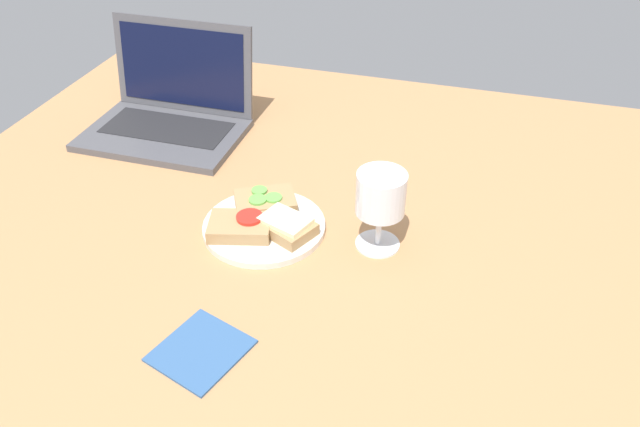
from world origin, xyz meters
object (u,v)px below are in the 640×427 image
at_px(sandwich_with_cheese, 286,225).
at_px(wine_glass, 381,196).
at_px(napkin, 201,350).
at_px(laptop, 170,111).
at_px(sandwich_with_tomato, 241,226).
at_px(plate, 264,227).
at_px(sandwich_with_cucumber, 265,202).

xyz_separation_m(sandwich_with_cheese, wine_glass, (0.16, 0.02, 0.07)).
bearing_deg(sandwich_with_cheese, napkin, -96.43).
bearing_deg(laptop, sandwich_with_tomato, -47.07).
distance_m(sandwich_with_tomato, napkin, 0.26).
distance_m(sandwich_with_tomato, wine_glass, 0.24).
xyz_separation_m(plate, laptop, (-0.32, 0.28, 0.04)).
relative_size(sandwich_with_cucumber, wine_glass, 0.90).
bearing_deg(plate, sandwich_with_cheese, -13.17).
xyz_separation_m(sandwich_with_cucumber, sandwich_with_tomato, (-0.02, -0.07, -0.00)).
distance_m(sandwich_with_cucumber, wine_glass, 0.23).
bearing_deg(sandwich_with_cucumber, laptop, 142.19).
height_order(plate, napkin, plate).
relative_size(sandwich_with_cheese, sandwich_with_cucumber, 0.90).
bearing_deg(sandwich_with_tomato, napkin, -80.55).
bearing_deg(wine_glass, sandwich_with_cucumber, 172.31).
bearing_deg(napkin, sandwich_with_tomato, 99.45).
height_order(sandwich_with_cheese, wine_glass, wine_glass).
relative_size(plate, wine_glass, 1.51).
bearing_deg(napkin, sandwich_with_cheese, 83.57).
distance_m(sandwich_with_tomato, laptop, 0.43).
distance_m(plate, sandwich_with_tomato, 0.05).
height_order(plate, sandwich_with_cheese, sandwich_with_cheese).
bearing_deg(wine_glass, laptop, 152.75).
bearing_deg(napkin, wine_glass, 58.14).
bearing_deg(sandwich_with_tomato, sandwich_with_cucumber, 77.68).
distance_m(sandwich_with_cheese, sandwich_with_cucumber, 0.08).
relative_size(sandwich_with_tomato, wine_glass, 0.85).
distance_m(sandwich_with_cucumber, sandwich_with_tomato, 0.08).
relative_size(laptop, napkin, 2.84).
height_order(sandwich_with_cucumber, laptop, laptop).
distance_m(sandwich_with_cheese, laptop, 0.47).
bearing_deg(sandwich_with_tomato, laptop, 132.93).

